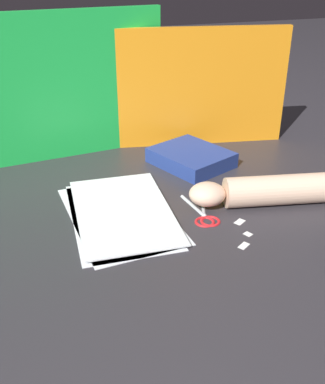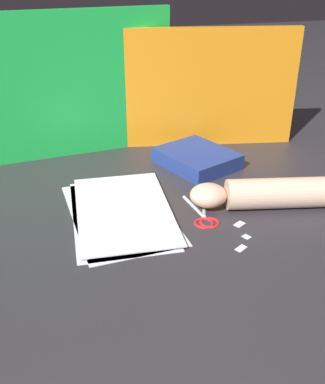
{
  "view_description": "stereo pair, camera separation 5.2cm",
  "coord_description": "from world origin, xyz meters",
  "px_view_note": "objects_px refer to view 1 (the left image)",
  "views": [
    {
      "loc": [
        -0.27,
        -0.88,
        0.53
      ],
      "look_at": [
        0.03,
        -0.03,
        0.06
      ],
      "focal_mm": 42.0,
      "sensor_mm": 36.0,
      "label": 1
    },
    {
      "loc": [
        -0.22,
        -0.9,
        0.53
      ],
      "look_at": [
        0.03,
        -0.03,
        0.06
      ],
      "focal_mm": 42.0,
      "sensor_mm": 36.0,
      "label": 2
    }
  ],
  "objects_px": {
    "paper_stack": "(121,213)",
    "hand_forearm": "(262,191)",
    "book_closed": "(191,158)",
    "scissors": "(204,214)"
  },
  "relations": [
    {
      "from": "book_closed",
      "to": "hand_forearm",
      "type": "xyz_separation_m",
      "value": [
        0.07,
        -0.27,
        0.02
      ]
    },
    {
      "from": "paper_stack",
      "to": "scissors",
      "type": "bearing_deg",
      "value": -21.27
    },
    {
      "from": "paper_stack",
      "to": "hand_forearm",
      "type": "bearing_deg",
      "value": -11.36
    },
    {
      "from": "scissors",
      "to": "hand_forearm",
      "type": "xyz_separation_m",
      "value": [
        0.15,
        0.0,
        0.03
      ]
    },
    {
      "from": "paper_stack",
      "to": "hand_forearm",
      "type": "distance_m",
      "value": 0.34
    },
    {
      "from": "scissors",
      "to": "hand_forearm",
      "type": "relative_size",
      "value": 0.47
    },
    {
      "from": "hand_forearm",
      "to": "scissors",
      "type": "bearing_deg",
      "value": -178.58
    },
    {
      "from": "scissors",
      "to": "paper_stack",
      "type": "bearing_deg",
      "value": 158.73
    },
    {
      "from": "paper_stack",
      "to": "hand_forearm",
      "type": "xyz_separation_m",
      "value": [
        0.33,
        -0.07,
        0.03
      ]
    },
    {
      "from": "book_closed",
      "to": "scissors",
      "type": "bearing_deg",
      "value": -106.65
    }
  ]
}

